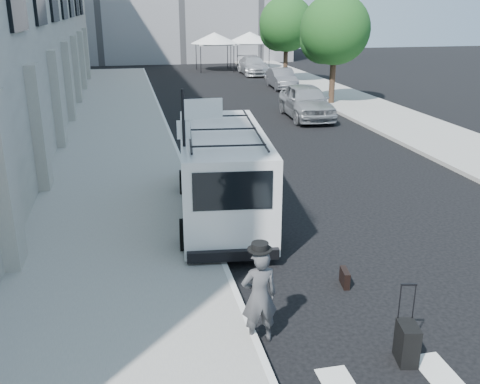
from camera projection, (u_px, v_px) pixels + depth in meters
name	position (u px, v px, depth m)	size (l,w,h in m)	color
ground	(342.00, 299.00, 10.31)	(120.00, 120.00, 0.00)	black
sidewalk_left	(117.00, 129.00, 24.19)	(4.50, 48.00, 0.15)	gray
sidewalk_right	(354.00, 103.00, 30.53)	(4.00, 56.00, 0.15)	gray
sign_pole	(194.00, 134.00, 11.91)	(1.03, 0.07, 3.50)	black
tree_near	(332.00, 32.00, 29.08)	(3.80, 3.83, 6.03)	black
tree_far	(284.00, 26.00, 37.38)	(3.80, 3.83, 6.03)	black
tent_left	(214.00, 38.00, 45.26)	(4.00, 4.00, 3.20)	black
tent_right	(250.00, 37.00, 46.36)	(4.00, 4.00, 3.20)	black
businessman	(259.00, 296.00, 8.77)	(0.61, 0.40, 1.68)	#3D3D40
briefcase	(345.00, 278.00, 10.76)	(0.12, 0.44, 0.34)	black
suitcase	(407.00, 343.00, 8.40)	(0.37, 0.50, 1.27)	black
cargo_van	(222.00, 172.00, 13.96)	(2.73, 6.49, 2.37)	silver
parked_car_a	(306.00, 101.00, 26.55)	(1.99, 4.95, 1.69)	gray
parked_car_b	(282.00, 79.00, 36.16)	(1.41, 4.06, 1.34)	#525359
parked_car_c	(253.00, 66.00, 43.44)	(1.98, 4.87, 1.41)	#A6A9AE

